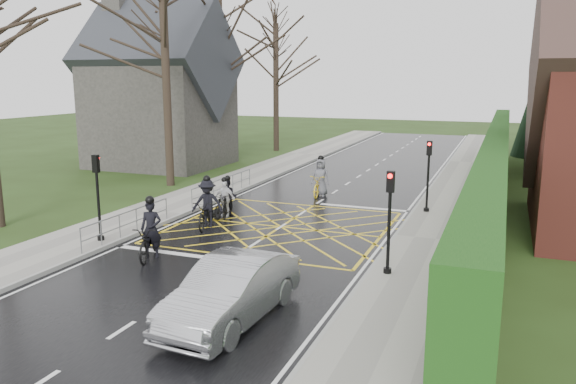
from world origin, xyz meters
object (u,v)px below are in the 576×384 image
Objects in this scene: cyclist_back at (227,201)px; cyclist_lead at (320,182)px; cyclist_rear at (150,238)px; cyclist_front at (224,202)px; cyclist_mid at (207,208)px; car at (231,291)px.

cyclist_back is 5.93m from cyclist_lead.
cyclist_front is (-0.30, 5.76, -0.04)m from cyclist_rear.
cyclist_back is at bearing 64.53° from cyclist_front.
cyclist_lead is (2.31, 7.32, -0.05)m from cyclist_mid.
cyclist_front is at bearing 121.77° from car.
cyclist_mid is 8.94m from car.
cyclist_lead is (2.38, 5.43, 0.04)m from cyclist_back.
cyclist_rear is 1.30× the size of cyclist_front.
cyclist_mid is 1.73m from cyclist_front.
cyclist_back is 0.81× the size of cyclist_mid.
car is (4.88, -7.48, 0.01)m from cyclist_mid.
cyclist_rear is at bearing -88.19° from cyclist_front.
cyclist_lead reaches higher than cyclist_front.
cyclist_front reaches higher than car.
cyclist_front is at bearing 74.42° from cyclist_rear.
cyclist_back is 1.89m from cyclist_mid.
cyclist_front is (-0.08, -0.17, -0.03)m from cyclist_back.
cyclist_mid reaches higher than cyclist_back.
cyclist_lead is 15.02m from car.
cyclist_lead is (2.16, 11.35, 0.04)m from cyclist_rear.
cyclist_lead reaches higher than car.
cyclist_rear is 0.48× the size of car.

